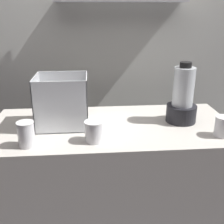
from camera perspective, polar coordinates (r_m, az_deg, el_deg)
counter at (r=1.79m, az=0.00°, el=-16.11°), size 1.40×0.64×0.90m
back_wall_unit at (r=2.21m, az=-1.63°, el=14.02°), size 2.60×0.24×2.50m
carrot_display_bin at (r=1.55m, az=-10.38°, el=0.47°), size 0.29×0.25×0.29m
blender_pitcher at (r=1.62m, az=14.63°, el=2.56°), size 0.18×0.18×0.35m
juice_cup_orange_far_left at (r=1.37m, az=-17.62°, el=-4.82°), size 0.08×0.08×0.13m
juice_cup_beet_left at (r=1.36m, az=-3.81°, el=-4.39°), size 0.09×0.09×0.11m
juice_cup_mango_middle at (r=1.52m, az=22.32°, el=-3.03°), size 0.09×0.09×0.11m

